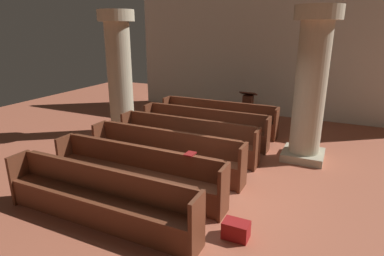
% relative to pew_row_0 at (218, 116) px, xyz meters
% --- Properties ---
extents(ground_plane, '(19.20, 19.20, 0.00)m').
position_rel_pew_row_0_xyz_m(ground_plane, '(0.98, -3.51, -0.48)').
color(ground_plane, '#AD5B42').
extents(back_wall, '(10.00, 0.16, 4.50)m').
position_rel_pew_row_0_xyz_m(back_wall, '(0.98, 2.57, 1.77)').
color(back_wall, silver).
rests_on(back_wall, ground).
extents(pew_row_0, '(3.44, 0.46, 0.88)m').
position_rel_pew_row_0_xyz_m(pew_row_0, '(0.00, 0.00, 0.00)').
color(pew_row_0, brown).
rests_on(pew_row_0, ground).
extents(pew_row_1, '(3.44, 0.46, 0.88)m').
position_rel_pew_row_0_xyz_m(pew_row_1, '(0.00, -1.03, 0.00)').
color(pew_row_1, brown).
rests_on(pew_row_1, ground).
extents(pew_row_2, '(3.44, 0.47, 0.88)m').
position_rel_pew_row_0_xyz_m(pew_row_2, '(0.00, -2.06, 0.00)').
color(pew_row_2, brown).
rests_on(pew_row_2, ground).
extents(pew_row_3, '(3.44, 0.46, 0.88)m').
position_rel_pew_row_0_xyz_m(pew_row_3, '(0.00, -3.09, 0.00)').
color(pew_row_3, brown).
rests_on(pew_row_3, ground).
extents(pew_row_4, '(3.44, 0.46, 0.88)m').
position_rel_pew_row_0_xyz_m(pew_row_4, '(0.00, -4.13, 0.00)').
color(pew_row_4, brown).
rests_on(pew_row_4, ground).
extents(pew_row_5, '(3.44, 0.47, 0.88)m').
position_rel_pew_row_0_xyz_m(pew_row_5, '(0.00, -5.16, 0.00)').
color(pew_row_5, brown).
rests_on(pew_row_5, ground).
extents(pillar_aisle_side, '(0.98, 0.98, 3.39)m').
position_rel_pew_row_0_xyz_m(pillar_aisle_side, '(2.55, -1.07, 1.29)').
color(pillar_aisle_side, tan).
rests_on(pillar_aisle_side, ground).
extents(pillar_far_side, '(0.98, 0.98, 3.39)m').
position_rel_pew_row_0_xyz_m(pillar_far_side, '(-2.50, -1.22, 1.29)').
color(pillar_far_side, tan).
rests_on(pillar_far_side, ground).
extents(lectern, '(0.48, 0.45, 1.08)m').
position_rel_pew_row_0_xyz_m(lectern, '(0.61, 0.97, -0.02)').
color(lectern, '#492215').
rests_on(lectern, ground).
extents(hymn_book, '(0.16, 0.22, 0.03)m').
position_rel_pew_row_0_xyz_m(hymn_book, '(0.99, -3.94, 0.42)').
color(hymn_book, maroon).
rests_on(hymn_book, pew_row_4).
extents(kneeler_box_red, '(0.38, 0.25, 0.26)m').
position_rel_pew_row_0_xyz_m(kneeler_box_red, '(2.06, -4.60, -0.34)').
color(kneeler_box_red, maroon).
rests_on(kneeler_box_red, ground).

